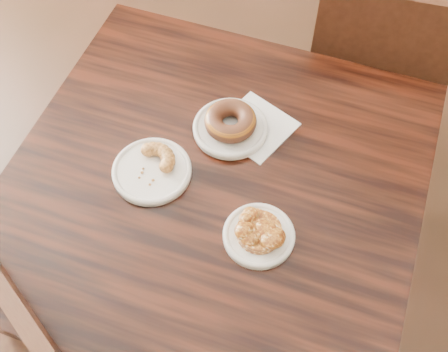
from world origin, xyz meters
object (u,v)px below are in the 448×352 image
Objects in this scene: glazed_donut at (230,121)px; cruller_fragment at (151,166)px; cafe_table at (216,253)px; apple_fritter at (259,231)px; chair_far at (368,77)px.

glazed_donut reaches higher than cruller_fragment.
cruller_fragment reaches higher than cafe_table.
apple_fritter is at bearing -43.11° from glazed_donut.
cafe_table is 0.42m from cruller_fragment.
cafe_table is 0.43m from glazed_donut.
glazed_donut is 1.10× the size of cruller_fragment.
glazed_donut is at bearing 136.89° from apple_fritter.
chair_far reaches higher than glazed_donut.
glazed_donut reaches higher than cafe_table.
chair_far reaches higher than apple_fritter.
chair_far is 8.43× the size of cruller_fragment.
apple_fritter is at bearing 76.05° from chair_far.
chair_far is at bearing 77.56° from cruller_fragment.
glazed_donut is (-0.05, 0.13, 0.41)m from cafe_table.
chair_far reaches higher than cruller_fragment.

